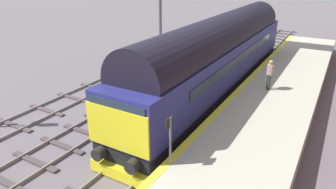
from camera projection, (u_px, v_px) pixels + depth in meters
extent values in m
plane|color=#61575C|center=(156.00, 146.00, 13.15)|extent=(140.00, 140.00, 0.00)
cube|color=slate|center=(142.00, 141.00, 13.46)|extent=(0.07, 60.00, 0.15)
cube|color=slate|center=(170.00, 150.00, 12.79)|extent=(0.07, 60.00, 0.15)
cube|color=#443D3F|center=(122.00, 175.00, 11.25)|extent=(2.50, 0.26, 0.09)
cube|color=#443D3F|center=(145.00, 154.00, 12.51)|extent=(2.50, 0.26, 0.09)
cube|color=#443D3F|center=(165.00, 137.00, 13.77)|extent=(2.50, 0.26, 0.09)
cube|color=#443D3F|center=(181.00, 123.00, 15.03)|extent=(2.50, 0.26, 0.09)
cube|color=#443D3F|center=(195.00, 111.00, 16.28)|extent=(2.50, 0.26, 0.09)
cube|color=#443D3F|center=(207.00, 101.00, 17.54)|extent=(2.50, 0.26, 0.09)
cube|color=#443D3F|center=(217.00, 92.00, 18.80)|extent=(2.50, 0.26, 0.09)
cube|color=#443D3F|center=(226.00, 84.00, 20.06)|extent=(2.50, 0.26, 0.09)
cube|color=#443D3F|center=(234.00, 77.00, 21.32)|extent=(2.50, 0.26, 0.09)
cube|color=#443D3F|center=(241.00, 71.00, 22.58)|extent=(2.50, 0.26, 0.09)
cube|color=#443D3F|center=(247.00, 65.00, 23.84)|extent=(2.50, 0.26, 0.09)
cube|color=#443D3F|center=(252.00, 60.00, 25.10)|extent=(2.50, 0.26, 0.09)
cube|color=#443D3F|center=(257.00, 56.00, 26.36)|extent=(2.50, 0.26, 0.09)
cube|color=#443D3F|center=(262.00, 52.00, 27.62)|extent=(2.50, 0.26, 0.09)
cube|color=#443D3F|center=(266.00, 48.00, 28.87)|extent=(2.50, 0.26, 0.09)
cube|color=#443D3F|center=(270.00, 45.00, 30.13)|extent=(2.50, 0.26, 0.09)
cube|color=#443D3F|center=(274.00, 42.00, 31.39)|extent=(2.50, 0.26, 0.09)
cube|color=#443D3F|center=(277.00, 39.00, 32.65)|extent=(2.50, 0.26, 0.09)
cube|color=#443D3F|center=(280.00, 36.00, 33.91)|extent=(2.50, 0.26, 0.09)
cube|color=#443D3F|center=(283.00, 34.00, 35.17)|extent=(2.50, 0.26, 0.09)
cube|color=#443D3F|center=(285.00, 31.00, 36.43)|extent=(2.50, 0.26, 0.09)
cube|color=gray|center=(84.00, 122.00, 15.09)|extent=(0.07, 60.00, 0.15)
cube|color=gray|center=(106.00, 129.00, 14.42)|extent=(0.07, 60.00, 0.15)
cube|color=#463C3C|center=(3.00, 181.00, 10.96)|extent=(2.50, 0.26, 0.09)
cube|color=#463C3C|center=(35.00, 162.00, 12.05)|extent=(2.50, 0.26, 0.09)
cube|color=#463C3C|center=(62.00, 146.00, 13.13)|extent=(2.50, 0.26, 0.09)
cube|color=#463C3C|center=(84.00, 132.00, 14.22)|extent=(2.50, 0.26, 0.09)
cube|color=#463C3C|center=(104.00, 120.00, 15.31)|extent=(2.50, 0.26, 0.09)
cube|color=#463C3C|center=(121.00, 110.00, 16.40)|extent=(2.50, 0.26, 0.09)
cube|color=#463C3C|center=(136.00, 101.00, 17.48)|extent=(2.50, 0.26, 0.09)
cube|color=#463C3C|center=(149.00, 93.00, 18.57)|extent=(2.50, 0.26, 0.09)
cube|color=#463C3C|center=(160.00, 86.00, 19.66)|extent=(2.50, 0.26, 0.09)
cube|color=#463C3C|center=(171.00, 80.00, 20.75)|extent=(2.50, 0.26, 0.09)
cube|color=#463C3C|center=(180.00, 74.00, 21.83)|extent=(2.50, 0.26, 0.09)
cube|color=#463C3C|center=(188.00, 69.00, 22.92)|extent=(2.50, 0.26, 0.09)
cube|color=#463C3C|center=(196.00, 65.00, 24.01)|extent=(2.50, 0.26, 0.09)
cube|color=#463C3C|center=(203.00, 60.00, 25.10)|extent=(2.50, 0.26, 0.09)
cube|color=#463C3C|center=(210.00, 56.00, 26.18)|extent=(2.50, 0.26, 0.09)
cube|color=#463C3C|center=(216.00, 53.00, 27.27)|extent=(2.50, 0.26, 0.09)
cube|color=#463C3C|center=(221.00, 50.00, 28.36)|extent=(2.50, 0.26, 0.09)
cube|color=#463C3C|center=(226.00, 47.00, 29.44)|extent=(2.50, 0.26, 0.09)
cube|color=#463C3C|center=(231.00, 44.00, 30.53)|extent=(2.50, 0.26, 0.09)
cube|color=#463C3C|center=(235.00, 41.00, 31.62)|extent=(2.50, 0.26, 0.09)
cube|color=#463C3C|center=(239.00, 39.00, 32.71)|extent=(2.50, 0.26, 0.09)
cube|color=#463C3C|center=(243.00, 36.00, 33.79)|extent=(2.50, 0.26, 0.09)
cube|color=#463C3C|center=(247.00, 34.00, 34.88)|extent=(2.50, 0.26, 0.09)
cube|color=#463C3C|center=(250.00, 32.00, 35.97)|extent=(2.50, 0.26, 0.09)
cube|color=#463C3C|center=(253.00, 30.00, 37.06)|extent=(2.50, 0.26, 0.09)
cube|color=#463C3C|center=(256.00, 28.00, 38.14)|extent=(2.50, 0.26, 0.09)
cube|color=gray|center=(38.00, 107.00, 16.67)|extent=(0.07, 60.00, 0.15)
cube|color=gray|center=(56.00, 113.00, 16.01)|extent=(0.07, 60.00, 0.15)
cube|color=#4B3E41|center=(14.00, 125.00, 14.81)|extent=(2.50, 0.26, 0.09)
cube|color=#4B3E41|center=(46.00, 110.00, 16.35)|extent=(2.50, 0.26, 0.09)
cube|color=#4B3E41|center=(73.00, 98.00, 17.90)|extent=(2.50, 0.26, 0.09)
cube|color=#4B3E41|center=(96.00, 88.00, 19.44)|extent=(2.50, 0.26, 0.09)
cube|color=#4B3E41|center=(115.00, 79.00, 20.98)|extent=(2.50, 0.26, 0.09)
cube|color=#4B3E41|center=(132.00, 71.00, 22.53)|extent=(2.50, 0.26, 0.09)
cube|color=#4B3E41|center=(147.00, 64.00, 24.07)|extent=(2.50, 0.26, 0.09)
cube|color=#4B3E41|center=(159.00, 58.00, 25.61)|extent=(2.50, 0.26, 0.09)
cube|color=#4B3E41|center=(171.00, 53.00, 27.16)|extent=(2.50, 0.26, 0.09)
cube|color=#4B3E41|center=(181.00, 49.00, 28.70)|extent=(2.50, 0.26, 0.09)
cube|color=#4B3E41|center=(190.00, 44.00, 30.24)|extent=(2.50, 0.26, 0.09)
cube|color=#4B3E41|center=(198.00, 41.00, 31.79)|extent=(2.50, 0.26, 0.09)
cube|color=#4B3E41|center=(205.00, 37.00, 33.33)|extent=(2.50, 0.26, 0.09)
cube|color=#4B3E41|center=(212.00, 34.00, 34.87)|extent=(2.50, 0.26, 0.09)
cube|color=#4B3E41|center=(218.00, 31.00, 36.42)|extent=(2.50, 0.26, 0.09)
cube|color=#4B3E41|center=(224.00, 29.00, 37.96)|extent=(2.50, 0.26, 0.09)
cube|color=#4B3E41|center=(229.00, 26.00, 39.50)|extent=(2.50, 0.26, 0.09)
cube|color=#B7B29F|center=(237.00, 161.00, 11.30)|extent=(4.00, 44.00, 1.00)
cube|color=yellow|center=(193.00, 137.00, 11.96)|extent=(0.30, 44.00, 0.01)
cube|color=black|center=(217.00, 81.00, 18.40)|extent=(2.56, 18.77, 0.60)
cube|color=navy|center=(218.00, 59.00, 17.87)|extent=(2.70, 18.77, 2.10)
cylinder|color=black|center=(220.00, 38.00, 17.40)|extent=(2.56, 17.26, 2.57)
cube|color=yellow|center=(117.00, 130.00, 10.42)|extent=(2.65, 0.08, 1.58)
cube|color=#232D3D|center=(116.00, 110.00, 10.15)|extent=(2.38, 0.04, 0.64)
cube|color=#232D3D|center=(241.00, 57.00, 17.13)|extent=(0.04, 13.14, 0.44)
cylinder|color=black|center=(99.00, 154.00, 11.03)|extent=(0.48, 0.35, 0.48)
cylinder|color=black|center=(132.00, 166.00, 10.33)|extent=(0.48, 0.35, 0.48)
cube|color=yellow|center=(119.00, 172.00, 11.04)|extent=(2.43, 0.36, 0.47)
cylinder|color=black|center=(147.00, 143.00, 12.40)|extent=(1.64, 1.04, 1.04)
cylinder|color=black|center=(161.00, 132.00, 13.28)|extent=(1.64, 1.04, 1.04)
cylinder|color=black|center=(173.00, 122.00, 14.16)|extent=(1.64, 1.04, 1.04)
cylinder|color=black|center=(244.00, 63.00, 22.88)|extent=(1.64, 1.04, 1.04)
cylinder|color=black|center=(248.00, 59.00, 23.75)|extent=(1.64, 1.04, 1.04)
cylinder|color=black|center=(252.00, 56.00, 24.63)|extent=(1.64, 1.04, 1.04)
cylinder|color=slate|center=(170.00, 142.00, 9.94)|extent=(0.08, 0.08, 1.78)
cube|color=black|center=(169.00, 122.00, 9.68)|extent=(0.05, 0.44, 0.36)
cube|color=white|center=(169.00, 122.00, 9.69)|extent=(0.01, 0.20, 0.24)
cylinder|color=#30362F|center=(269.00, 82.00, 16.36)|extent=(0.13, 0.13, 0.84)
cylinder|color=#30362F|center=(268.00, 81.00, 16.54)|extent=(0.13, 0.13, 0.84)
cylinder|color=tan|center=(270.00, 70.00, 16.18)|extent=(0.46, 0.46, 0.56)
sphere|color=tan|center=(271.00, 62.00, 16.02)|extent=(0.22, 0.22, 0.22)
cylinder|color=tan|center=(271.00, 71.00, 15.99)|extent=(0.09, 0.09, 0.52)
cylinder|color=tan|center=(269.00, 68.00, 16.37)|extent=(0.09, 0.09, 0.52)
cylinder|color=slate|center=(160.00, 14.00, 28.81)|extent=(0.36, 0.36, 6.10)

